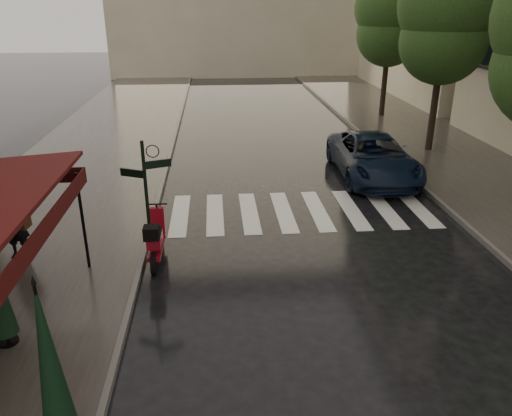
{
  "coord_description": "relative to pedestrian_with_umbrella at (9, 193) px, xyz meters",
  "views": [
    {
      "loc": [
        0.43,
        -7.96,
        5.94
      ],
      "look_at": [
        1.35,
        2.98,
        1.4
      ],
      "focal_mm": 35.0,
      "sensor_mm": 36.0,
      "label": 1
    }
  ],
  "objects": [
    {
      "name": "parked_car",
      "position": [
        10.53,
        5.63,
        -1.06
      ],
      "size": [
        2.66,
        5.52,
        1.52
      ],
      "primitive_type": "imported",
      "rotation": [
        0.0,
        0.0,
        -0.03
      ],
      "color": "black",
      "rests_on": "ground"
    },
    {
      "name": "crosswalk",
      "position": [
        7.4,
        2.61,
        -1.81
      ],
      "size": [
        7.85,
        3.2,
        0.01
      ],
      "color": "silver",
      "rests_on": "ground"
    },
    {
      "name": "curb_near",
      "position": [
        2.97,
        8.61,
        -1.74
      ],
      "size": [
        0.12,
        60.0,
        0.16
      ],
      "primitive_type": "cube",
      "color": "#595651",
      "rests_on": "ground"
    },
    {
      "name": "parasol_front",
      "position": [
        2.56,
        -5.83,
        -0.26
      ],
      "size": [
        0.48,
        0.48,
        2.68
      ],
      "color": "black",
      "rests_on": "sidewalk_near"
    },
    {
      "name": "curb_far",
      "position": [
        11.87,
        8.61,
        -1.74
      ],
      "size": [
        0.12,
        60.0,
        0.16
      ],
      "primitive_type": "cube",
      "color": "#595651",
      "rests_on": "ground"
    },
    {
      "name": "sidewalk_near",
      "position": [
        -0.08,
        8.61,
        -1.76
      ],
      "size": [
        6.0,
        60.0,
        0.12
      ],
      "primitive_type": "cube",
      "color": "#38332D",
      "rests_on": "ground"
    },
    {
      "name": "signpost",
      "position": [
        3.23,
        -0.39,
        0.02
      ],
      "size": [
        1.17,
        0.29,
        3.1
      ],
      "color": "black",
      "rests_on": "ground"
    },
    {
      "name": "tree_far",
      "position": [
        14.12,
        15.61,
        3.64
      ],
      "size": [
        3.8,
        3.8,
        8.16
      ],
      "color": "black",
      "rests_on": "sidewalk_far"
    },
    {
      "name": "sidewalk_far",
      "position": [
        14.67,
        8.61,
        -1.76
      ],
      "size": [
        5.5,
        60.0,
        0.12
      ],
      "primitive_type": "cube",
      "color": "#38332D",
      "rests_on": "ground"
    },
    {
      "name": "scooter",
      "position": [
        3.33,
        -0.26,
        -1.23
      ],
      "size": [
        0.51,
        1.91,
        1.26
      ],
      "rotation": [
        0.0,
        0.0,
        -0.01
      ],
      "color": "black",
      "rests_on": "ground"
    },
    {
      "name": "ground",
      "position": [
        4.42,
        -3.39,
        -1.82
      ],
      "size": [
        120.0,
        120.0,
        0.0
      ],
      "primitive_type": "plane",
      "color": "black",
      "rests_on": "ground"
    },
    {
      "name": "pedestrian_with_umbrella",
      "position": [
        0.0,
        0.0,
        0.0
      ],
      "size": [
        1.27,
        1.29,
        2.56
      ],
      "rotation": [
        0.0,
        0.0,
        -0.17
      ],
      "color": "black",
      "rests_on": "sidewalk_near"
    },
    {
      "name": "tree_mid",
      "position": [
        13.92,
        8.61,
        3.78
      ],
      "size": [
        3.8,
        3.8,
        8.34
      ],
      "color": "black",
      "rests_on": "sidewalk_far"
    }
  ]
}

